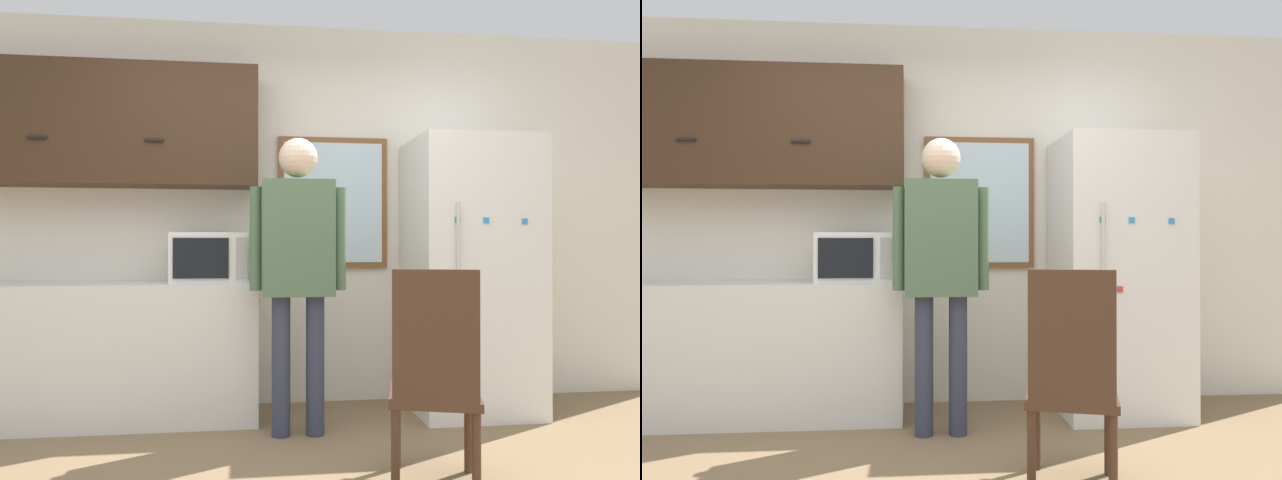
{
  "view_description": "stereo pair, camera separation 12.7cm",
  "coord_description": "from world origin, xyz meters",
  "views": [
    {
      "loc": [
        -0.23,
        -2.19,
        1.13
      ],
      "look_at": [
        0.18,
        1.04,
        1.16
      ],
      "focal_mm": 32.0,
      "sensor_mm": 36.0,
      "label": 1
    },
    {
      "loc": [
        -0.11,
        -2.2,
        1.13
      ],
      "look_at": [
        0.18,
        1.04,
        1.16
      ],
      "focal_mm": 32.0,
      "sensor_mm": 36.0,
      "label": 2
    }
  ],
  "objects": [
    {
      "name": "back_wall",
      "position": [
        0.0,
        1.92,
        1.35
      ],
      "size": [
        6.0,
        0.06,
        2.7
      ],
      "color": "silver",
      "rests_on": "ground_plane"
    },
    {
      "name": "counter",
      "position": [
        -1.18,
        1.6,
        0.44
      ],
      "size": [
        2.03,
        0.56,
        0.88
      ],
      "color": "silver",
      "rests_on": "ground_plane"
    },
    {
      "name": "upper_cabinets",
      "position": [
        -1.18,
        1.72,
        1.91
      ],
      "size": [
        2.03,
        0.35,
        0.79
      ],
      "color": "#3D2819"
    },
    {
      "name": "microwave",
      "position": [
        -0.48,
        1.6,
        1.05
      ],
      "size": [
        0.48,
        0.42,
        0.32
      ],
      "color": "white",
      "rests_on": "counter"
    },
    {
      "name": "person",
      "position": [
        0.06,
        1.18,
        1.08
      ],
      "size": [
        0.57,
        0.23,
        1.76
      ],
      "rotation": [
        0.0,
        0.0,
        -0.01
      ],
      "color": "#33384C",
      "rests_on": "ground_plane"
    },
    {
      "name": "refrigerator",
      "position": [
        1.27,
        1.54,
        0.92
      ],
      "size": [
        0.81,
        0.71,
        1.84
      ],
      "color": "white",
      "rests_on": "ground_plane"
    },
    {
      "name": "chair",
      "position": [
        0.61,
        0.33,
        0.54
      ],
      "size": [
        0.51,
        0.51,
        1.02
      ],
      "rotation": [
        0.0,
        0.0,
        2.86
      ],
      "color": "#472D1E",
      "rests_on": "ground_plane"
    },
    {
      "name": "window",
      "position": [
        0.37,
        1.87,
        1.43
      ],
      "size": [
        0.79,
        0.05,
        0.94
      ],
      "color": "brown"
    }
  ]
}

